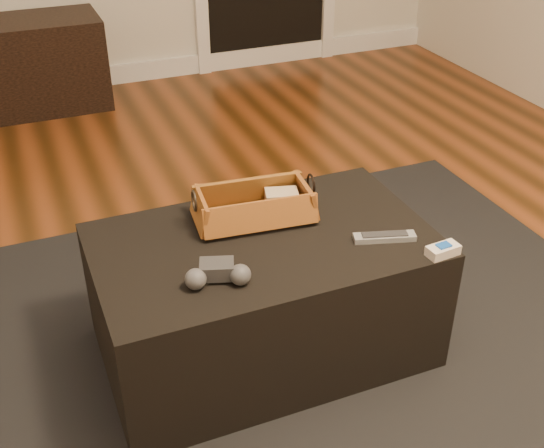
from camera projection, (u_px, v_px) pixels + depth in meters
name	position (u px, v px, depth m)	size (l,w,h in m)	color
floor	(208.00, 380.00, 2.13)	(5.00, 5.50, 0.01)	brown
baseboard	(73.00, 80.00, 4.24)	(5.00, 0.04, 0.12)	white
area_rug	(270.00, 358.00, 2.19)	(2.60, 2.00, 0.01)	black
ottoman	(264.00, 296.00, 2.12)	(1.00, 0.60, 0.42)	black
tv_remote	(250.00, 216.00, 2.08)	(0.19, 0.04, 0.02)	black
cloth_bundle	(282.00, 199.00, 2.13)	(0.10, 0.07, 0.06)	#C6AA8A
wicker_basket	(254.00, 207.00, 2.08)	(0.39, 0.23, 0.13)	#B05C27
game_controller	(218.00, 274.00, 1.81)	(0.19, 0.13, 0.06)	#2D2D30
silver_remote	(385.00, 237.00, 2.00)	(0.19, 0.09, 0.02)	gray
cream_gadget	(443.00, 250.00, 1.93)	(0.10, 0.06, 0.03)	silver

